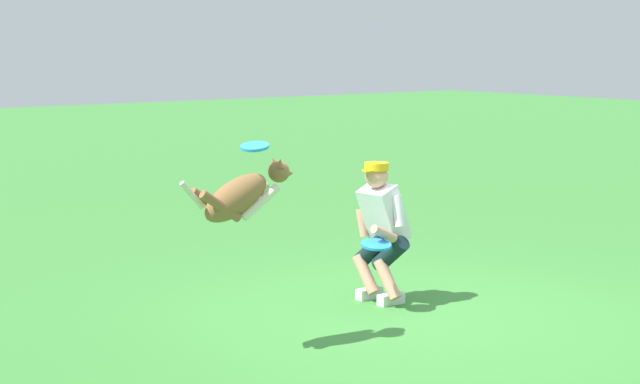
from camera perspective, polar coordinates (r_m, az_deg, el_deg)
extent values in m
plane|color=#3A7F35|center=(8.97, 5.36, -6.94)|extent=(60.00, 60.00, 0.00)
cube|color=silver|center=(9.52, 2.78, -5.70)|extent=(0.26, 0.10, 0.10)
cylinder|color=tan|center=(9.44, 2.57, -4.63)|extent=(0.13, 0.32, 0.37)
cylinder|color=black|center=(9.42, 2.93, -3.26)|extent=(0.18, 0.41, 0.37)
cube|color=silver|center=(9.33, 4.00, -6.00)|extent=(0.26, 0.10, 0.10)
cylinder|color=tan|center=(9.25, 3.80, -4.91)|extent=(0.13, 0.32, 0.37)
cylinder|color=black|center=(9.26, 3.97, -3.48)|extent=(0.18, 0.41, 0.37)
cube|color=silver|center=(9.29, 3.60, -1.26)|extent=(0.43, 0.37, 0.58)
cylinder|color=silver|center=(9.41, 2.65, -0.76)|extent=(0.10, 0.14, 0.29)
cylinder|color=silver|center=(9.13, 4.41, -1.06)|extent=(0.10, 0.14, 0.29)
cylinder|color=tan|center=(9.01, 3.61, -2.34)|extent=(0.29, 0.10, 0.19)
cylinder|color=tan|center=(9.42, 2.38, -1.74)|extent=(0.09, 0.15, 0.27)
sphere|color=tan|center=(9.17, 3.18, 0.89)|extent=(0.21, 0.21, 0.21)
cylinder|color=#ECAA15|center=(9.16, 3.19, 1.44)|extent=(0.22, 0.22, 0.07)
cylinder|color=#ECAA15|center=(9.09, 2.74, 1.21)|extent=(0.12, 0.12, 0.02)
ellipsoid|color=brown|center=(7.76, -4.75, -0.32)|extent=(0.64, 0.30, 0.50)
ellipsoid|color=beige|center=(7.84, -3.74, -0.41)|extent=(0.13, 0.18, 0.16)
sphere|color=brown|center=(7.93, -2.32, 1.14)|extent=(0.17, 0.17, 0.17)
cone|color=brown|center=(7.98, -1.77, 1.05)|extent=(0.10, 0.10, 0.09)
cone|color=brown|center=(7.86, -2.24, 1.63)|extent=(0.06, 0.06, 0.07)
cone|color=brown|center=(7.95, -2.65, 1.71)|extent=(0.06, 0.06, 0.07)
cylinder|color=beige|center=(7.78, -3.36, -0.57)|extent=(0.35, 0.09, 0.27)
cylinder|color=beige|center=(7.91, -3.94, -0.43)|extent=(0.35, 0.09, 0.27)
cylinder|color=brown|center=(7.61, -5.59, -0.80)|extent=(0.35, 0.09, 0.27)
cylinder|color=brown|center=(7.75, -6.14, -0.64)|extent=(0.35, 0.09, 0.27)
cylinder|color=beige|center=(7.58, -7.18, -0.18)|extent=(0.20, 0.06, 0.23)
cylinder|color=#2591E7|center=(7.78, -3.68, 2.57)|extent=(0.31, 0.31, 0.08)
cylinder|color=#2384EC|center=(8.93, 3.16, -2.96)|extent=(0.29, 0.29, 0.08)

